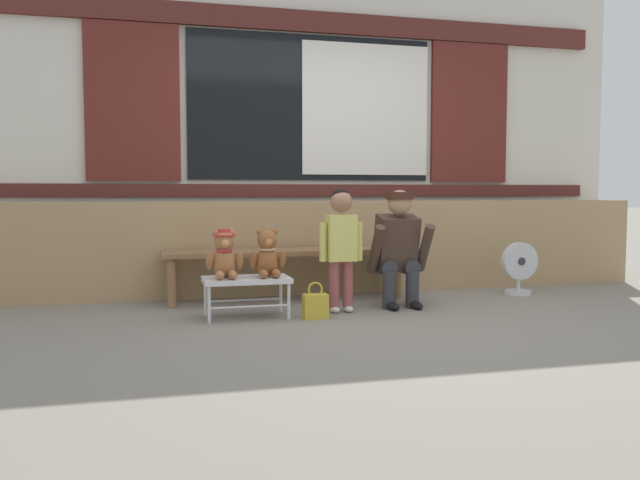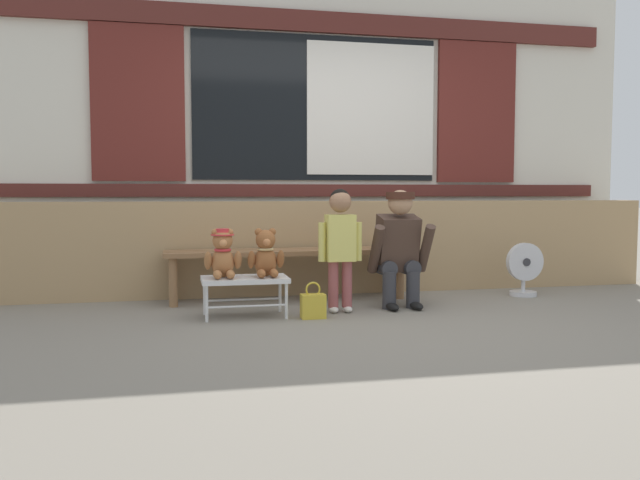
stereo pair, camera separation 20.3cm
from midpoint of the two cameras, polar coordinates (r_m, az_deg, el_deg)
name	(u,v)px [view 2 (the right image)]	position (r m, az deg, el deg)	size (l,w,h in m)	color
ground_plane	(370,321)	(4.86, 5.53, -6.95)	(60.00, 60.00, 0.00)	gray
brick_low_wall	(326,247)	(6.17, 1.46, -0.60)	(6.44, 0.25, 0.85)	tan
shop_facade	(315,120)	(6.69, 0.44, 10.22)	(6.57, 0.26, 3.25)	silver
wooden_bench_long	(288,257)	(5.73, -1.75, -1.49)	(2.10, 0.40, 0.44)	#8E6642
small_display_bench	(245,281)	(4.99, -5.32, -3.57)	(0.64, 0.36, 0.30)	silver
teddy_bear_with_hat	(223,254)	(4.95, -7.18, -1.24)	(0.28, 0.27, 0.36)	#A86B3D
teddy_bear_plain	(266,255)	(4.99, -3.51, -1.27)	(0.28, 0.26, 0.36)	#93562D
child_standing	(340,236)	(5.14, 2.88, 0.32)	(0.35, 0.18, 0.96)	#994C4C
adult_crouching	(399,248)	(5.44, 7.87, -0.68)	(0.50, 0.49, 0.95)	#333338
handbag_on_ground	(313,305)	(4.93, 0.58, -5.64)	(0.18, 0.11, 0.27)	gold
floor_fan	(524,270)	(6.27, 18.01, -2.43)	(0.34, 0.24, 0.48)	silver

